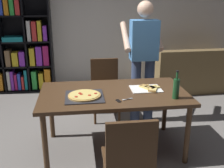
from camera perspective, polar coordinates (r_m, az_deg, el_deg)
name	(u,v)px	position (r m, az deg, el deg)	size (l,w,h in m)	color
ground_plane	(114,148)	(3.46, 0.33, -13.45)	(12.00, 12.00, 0.00)	gray
back_wall	(96,16)	(5.54, -3.38, 14.07)	(6.40, 0.10, 2.80)	silver
dining_table	(114,98)	(3.16, 0.35, -2.95)	(1.70, 0.95, 0.75)	#4C331E
chair_near_camera	(129,157)	(2.39, 3.57, -15.17)	(0.42, 0.42, 0.90)	#472D19
chair_far_side	(105,85)	(4.11, -1.46, -0.21)	(0.42, 0.42, 0.90)	#472D19
couch	(195,74)	(5.62, 17.06, 1.96)	(1.72, 0.89, 0.85)	brown
bookshelf	(16,46)	(5.49, -19.57, 7.62)	(1.40, 0.35, 1.95)	black
person_serving_pizza	(143,56)	(3.85, 6.64, 5.92)	(0.55, 0.54, 1.75)	#38476B
pepperoni_pizza_on_tray	(84,96)	(3.00, -5.86, -2.48)	(0.42, 0.42, 0.04)	#2D2D33
pizza_slices_on_towel	(148,88)	(3.25, 7.60, -0.90)	(0.36, 0.29, 0.03)	white
wine_bottle	(176,88)	(2.99, 13.42, -0.84)	(0.07, 0.07, 0.32)	#194723
kitchen_scissors	(122,100)	(2.89, 2.06, -3.43)	(0.20, 0.11, 0.01)	silver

